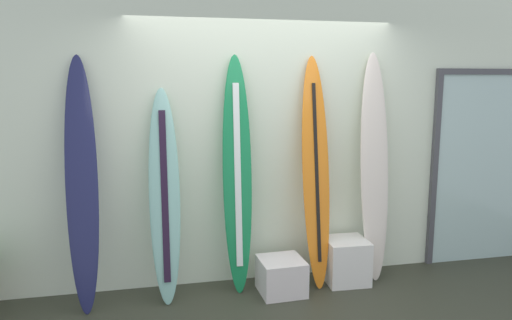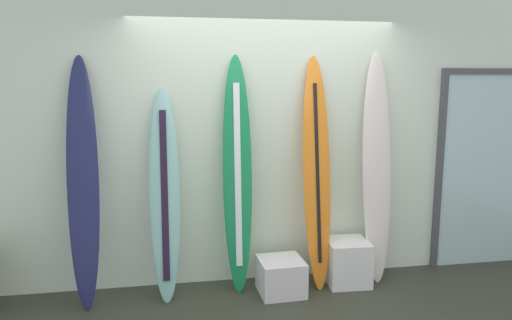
{
  "view_description": "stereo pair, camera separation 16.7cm",
  "coord_description": "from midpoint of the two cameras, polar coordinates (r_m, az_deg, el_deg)",
  "views": [
    {
      "loc": [
        -1.03,
        -3.16,
        1.93
      ],
      "look_at": [
        -0.13,
        0.95,
        1.23
      ],
      "focal_mm": 33.15,
      "sensor_mm": 36.0,
      "label": 1
    },
    {
      "loc": [
        -0.86,
        -3.19,
        1.93
      ],
      "look_at": [
        -0.13,
        0.95,
        1.23
      ],
      "focal_mm": 33.15,
      "sensor_mm": 36.0,
      "label": 2
    }
  ],
  "objects": [
    {
      "name": "surfboard_emerald",
      "position": [
        4.32,
        -3.39,
        -1.83
      ],
      "size": [
        0.28,
        0.33,
        2.18
      ],
      "color": "#188449",
      "rests_on": "ground"
    },
    {
      "name": "display_block_center",
      "position": [
        4.77,
        9.75,
        -11.87
      ],
      "size": [
        0.41,
        0.41,
        0.43
      ],
      "color": "white",
      "rests_on": "ground"
    },
    {
      "name": "surfboard_seafoam",
      "position": [
        4.26,
        -12.08,
        -4.41
      ],
      "size": [
        0.28,
        0.43,
        1.89
      ],
      "color": "#87C2B6",
      "rests_on": "ground"
    },
    {
      "name": "display_block_left",
      "position": [
        4.5,
        1.97,
        -13.8
      ],
      "size": [
        0.42,
        0.42,
        0.32
      ],
      "color": "silver",
      "rests_on": "ground"
    },
    {
      "name": "wall_back",
      "position": [
        4.61,
        -0.43,
        2.78
      ],
      "size": [
        7.2,
        0.2,
        2.8
      ],
      "primitive_type": "cube",
      "color": "silver",
      "rests_on": "ground"
    },
    {
      "name": "surfboard_navy",
      "position": [
        4.27,
        -21.33,
        -2.97
      ],
      "size": [
        0.28,
        0.46,
        2.17
      ],
      "color": "#20234F",
      "rests_on": "ground"
    },
    {
      "name": "surfboard_ivory",
      "position": [
        4.72,
        13.11,
        -1.04
      ],
      "size": [
        0.3,
        0.36,
        2.22
      ],
      "color": "silver",
      "rests_on": "ground"
    },
    {
      "name": "surfboard_sunset",
      "position": [
        4.47,
        6.17,
        -1.72
      ],
      "size": [
        0.26,
        0.41,
        2.18
      ],
      "color": "orange",
      "rests_on": "ground"
    },
    {
      "name": "glass_door",
      "position": [
        5.55,
        24.7,
        -0.43
      ],
      "size": [
        1.17,
        0.06,
        2.07
      ],
      "color": "silver",
      "rests_on": "ground"
    }
  ]
}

